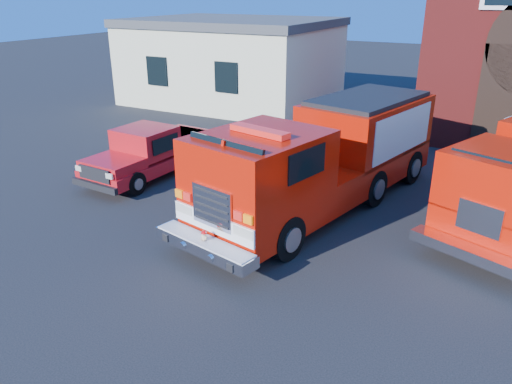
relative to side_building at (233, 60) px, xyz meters
The scene contains 4 objects.
ground 15.96m from the side_building, 55.30° to the right, with size 100.00×100.00×0.00m, color black.
side_building is the anchor object (origin of this frame).
fire_engine 14.94m from the side_building, 49.70° to the right, with size 4.50×9.53×2.83m.
pickup_truck 12.26m from the side_building, 72.27° to the right, with size 2.10×5.12×1.64m.
Camera 1 is at (5.16, -10.83, 5.75)m, focal length 35.00 mm.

